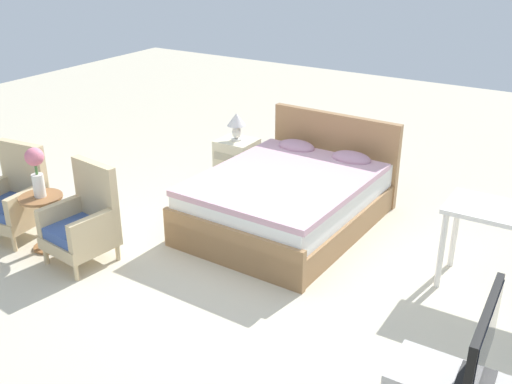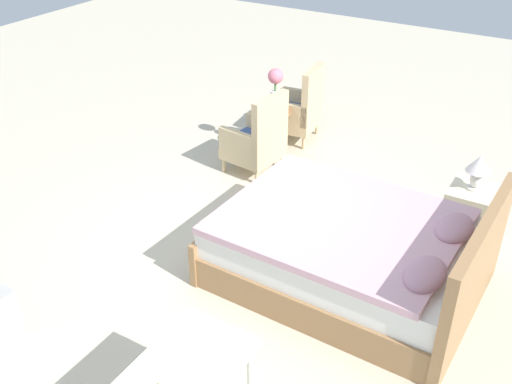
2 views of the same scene
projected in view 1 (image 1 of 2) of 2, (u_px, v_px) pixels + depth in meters
ground_plane at (247, 266)px, 5.48m from camera, size 16.00×16.00×0.00m
bed at (291, 198)px, 6.15m from camera, size 1.60×2.13×0.96m
armchair_by_window_left at (15, 200)px, 5.92m from camera, size 0.59×0.59×0.92m
armchair_by_window_right at (84, 223)px, 5.45m from camera, size 0.60×0.60×0.92m
side_table at (44, 216)px, 5.65m from camera, size 0.40×0.40×0.55m
flower_vase at (36, 167)px, 5.45m from camera, size 0.17×0.17×0.48m
nightstand at (237, 161)px, 7.21m from camera, size 0.44×0.41×0.53m
table_lamp at (236, 123)px, 7.02m from camera, size 0.22×0.22×0.33m
tv_flatscreen at (482, 346)px, 3.30m from camera, size 0.21×0.79×0.54m
vanity_desk at (511, 225)px, 4.85m from camera, size 1.04×0.52×0.74m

